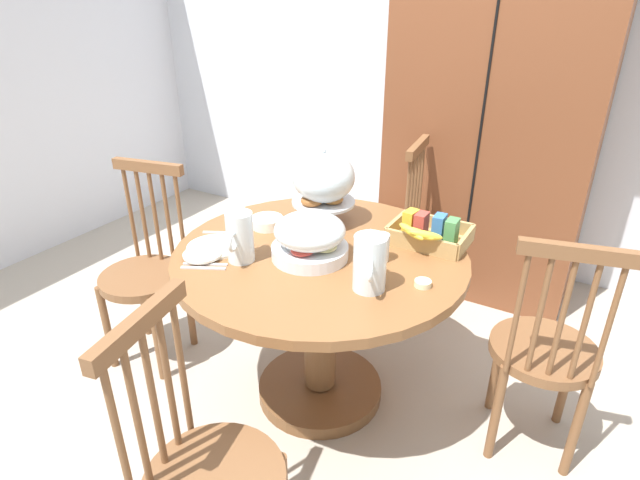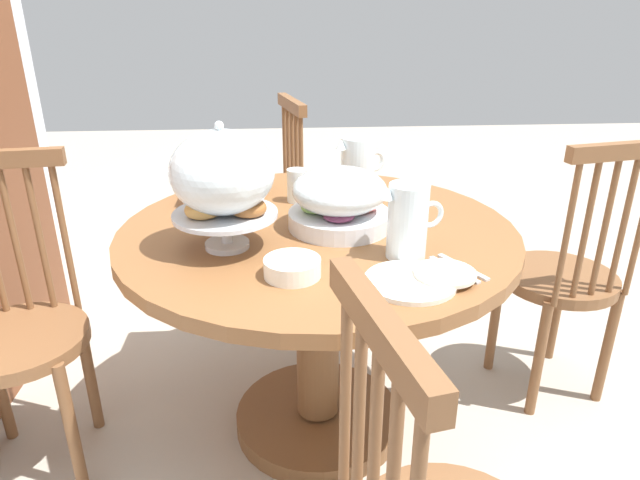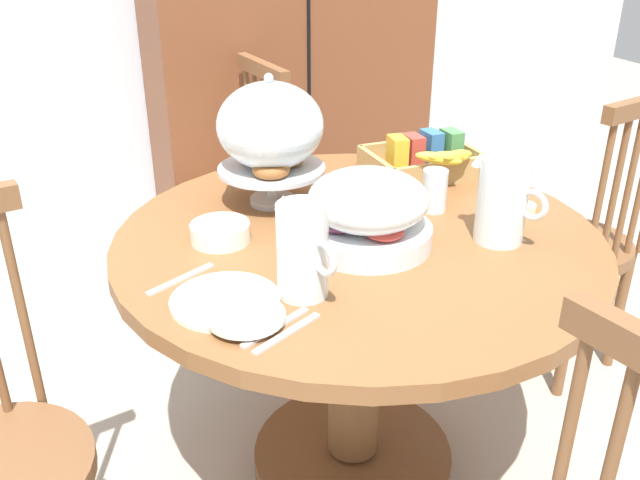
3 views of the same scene
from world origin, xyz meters
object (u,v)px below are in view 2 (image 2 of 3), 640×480
object	(u,v)px
windsor_chair_far_side	(563,281)
milk_pitcher	(358,169)
dining_table	(318,292)
drinking_glass	(297,185)
cereal_basket	(228,180)
china_plate_small	(445,273)
pastry_stand_with_dome	(223,177)
butter_dish	(322,179)
fruit_platter_covered	(339,200)
china_plate_large	(410,282)
cereal_bowl	(292,268)
windsor_chair_near_window	(265,216)
windsor_chair_by_cabinet	(19,336)
orange_juice_pitcher	(408,224)

from	to	relation	value
windsor_chair_far_side	milk_pitcher	distance (m)	0.83
dining_table	drinking_glass	world-z (taller)	drinking_glass
cereal_basket	china_plate_small	world-z (taller)	cereal_basket
pastry_stand_with_dome	butter_dish	bearing A→B (deg)	-27.38
cereal_basket	fruit_platter_covered	bearing A→B (deg)	-135.03
china_plate_large	drinking_glass	size ratio (longest dim) A/B	2.00
dining_table	drinking_glass	bearing A→B (deg)	12.70
pastry_stand_with_dome	china_plate_large	distance (m)	0.55
cereal_bowl	china_plate_large	bearing A→B (deg)	-102.85
fruit_platter_covered	cereal_basket	distance (m)	0.50
china_plate_large	windsor_chair_near_window	bearing A→B (deg)	16.76
cereal_basket	china_plate_small	distance (m)	0.91
butter_dish	china_plate_small	bearing A→B (deg)	-163.77
china_plate_large	china_plate_small	distance (m)	0.09
dining_table	windsor_chair_by_cabinet	distance (m)	0.89
windsor_chair_by_cabinet	pastry_stand_with_dome	world-z (taller)	pastry_stand_with_dome
windsor_chair_by_cabinet	china_plate_large	bearing A→B (deg)	-105.52
dining_table	china_plate_small	distance (m)	0.52
fruit_platter_covered	cereal_bowl	world-z (taller)	fruit_platter_covered
windsor_chair_far_side	china_plate_small	distance (m)	0.84
windsor_chair_by_cabinet	windsor_chair_far_side	distance (m)	1.78
windsor_chair_near_window	china_plate_large	bearing A→B (deg)	-163.24
china_plate_small	milk_pitcher	bearing A→B (deg)	10.87
drinking_glass	china_plate_small	bearing A→B (deg)	-150.86
dining_table	cereal_bowl	size ratio (longest dim) A/B	8.41
windsor_chair_far_side	milk_pitcher	world-z (taller)	windsor_chair_far_side
pastry_stand_with_dome	drinking_glass	xyz separation A→B (m)	(0.37, -0.20, -0.14)
windsor_chair_near_window	windsor_chair_by_cabinet	distance (m)	1.18
china_plate_small	butter_dish	bearing A→B (deg)	16.23
china_plate_small	cereal_bowl	world-z (taller)	cereal_bowl
fruit_platter_covered	cereal_basket	size ratio (longest dim) A/B	0.95
orange_juice_pitcher	pastry_stand_with_dome	bearing A→B (deg)	79.01
drinking_glass	butter_dish	size ratio (longest dim) A/B	1.83
windsor_chair_by_cabinet	china_plate_small	bearing A→B (deg)	-103.57
windsor_chair_near_window	milk_pitcher	distance (m)	0.77
dining_table	pastry_stand_with_dome	bearing A→B (deg)	117.46
windsor_chair_far_side	china_plate_large	size ratio (longest dim) A/B	4.43
windsor_chair_far_side	orange_juice_pitcher	world-z (taller)	windsor_chair_far_side
fruit_platter_covered	milk_pitcher	distance (m)	0.31
pastry_stand_with_dome	fruit_platter_covered	bearing A→B (deg)	-68.60
china_plate_small	cereal_bowl	bearing A→B (deg)	82.92
pastry_stand_with_dome	cereal_bowl	xyz separation A→B (m)	(-0.19, -0.17, -0.18)
windsor_chair_near_window	orange_juice_pitcher	distance (m)	1.22
cereal_basket	pastry_stand_with_dome	bearing A→B (deg)	-175.94
orange_juice_pitcher	milk_pitcher	world-z (taller)	milk_pitcher
drinking_glass	dining_table	bearing A→B (deg)	-167.30
windsor_chair_far_side	milk_pitcher	xyz separation A→B (m)	(0.14, 0.72, 0.38)
windsor_chair_far_side	fruit_platter_covered	distance (m)	0.91
pastry_stand_with_dome	china_plate_large	world-z (taller)	pastry_stand_with_dome
drinking_glass	butter_dish	xyz separation A→B (m)	(0.21, -0.10, -0.04)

